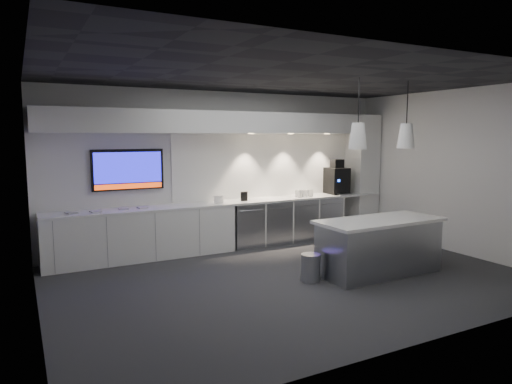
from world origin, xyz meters
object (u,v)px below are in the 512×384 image
coffee_machine (337,180)px  island (379,246)px  wall_tv (128,170)px  bin (311,268)px

coffee_machine → island: bearing=-108.9°
wall_tv → coffee_machine: size_ratio=1.67×
island → bin: (-1.17, 0.17, -0.23)m
island → coffee_machine: coffee_machine is taller
wall_tv → bin: size_ratio=3.06×
wall_tv → coffee_machine: (4.41, -0.25, -0.35)m
wall_tv → bin: 3.65m
island → coffee_machine: 2.98m
wall_tv → bin: wall_tv is taller
island → bin: bearing=170.4°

